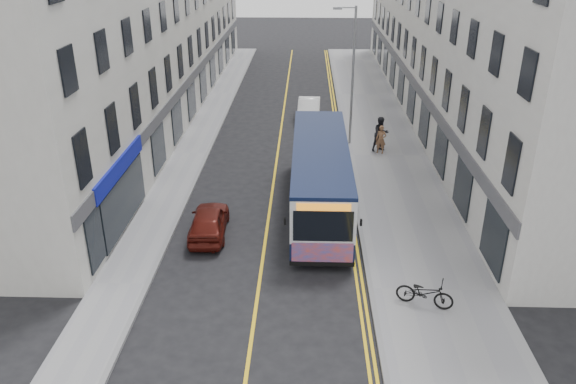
# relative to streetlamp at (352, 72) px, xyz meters

# --- Properties ---
(ground) EXTENTS (140.00, 140.00, 0.00)m
(ground) POSITION_rel_streetlamp_xyz_m (-4.17, -14.00, -4.38)
(ground) COLOR black
(ground) RESTS_ON ground
(pavement_east) EXTENTS (4.50, 64.00, 0.12)m
(pavement_east) POSITION_rel_streetlamp_xyz_m (2.08, -2.00, -4.32)
(pavement_east) COLOR gray
(pavement_east) RESTS_ON ground
(pavement_west) EXTENTS (2.00, 64.00, 0.12)m
(pavement_west) POSITION_rel_streetlamp_xyz_m (-9.17, -2.00, -4.32)
(pavement_west) COLOR gray
(pavement_west) RESTS_ON ground
(kerb_east) EXTENTS (0.18, 64.00, 0.13)m
(kerb_east) POSITION_rel_streetlamp_xyz_m (-0.17, -2.00, -4.32)
(kerb_east) COLOR slate
(kerb_east) RESTS_ON ground
(kerb_west) EXTENTS (0.18, 64.00, 0.13)m
(kerb_west) POSITION_rel_streetlamp_xyz_m (-8.17, -2.00, -4.32)
(kerb_west) COLOR slate
(kerb_west) RESTS_ON ground
(road_centre_line) EXTENTS (0.12, 64.00, 0.01)m
(road_centre_line) POSITION_rel_streetlamp_xyz_m (-4.17, -2.00, -4.38)
(road_centre_line) COLOR yellow
(road_centre_line) RESTS_ON ground
(road_dbl_yellow_inner) EXTENTS (0.10, 64.00, 0.01)m
(road_dbl_yellow_inner) POSITION_rel_streetlamp_xyz_m (-0.62, -2.00, -4.38)
(road_dbl_yellow_inner) COLOR yellow
(road_dbl_yellow_inner) RESTS_ON ground
(road_dbl_yellow_outer) EXTENTS (0.10, 64.00, 0.01)m
(road_dbl_yellow_outer) POSITION_rel_streetlamp_xyz_m (-0.42, -2.00, -4.38)
(road_dbl_yellow_outer) COLOR yellow
(road_dbl_yellow_outer) RESTS_ON ground
(terrace_east) EXTENTS (6.00, 46.00, 13.00)m
(terrace_east) POSITION_rel_streetlamp_xyz_m (7.33, 7.00, 2.12)
(terrace_east) COLOR silver
(terrace_east) RESTS_ON ground
(terrace_west) EXTENTS (6.00, 46.00, 13.00)m
(terrace_west) POSITION_rel_streetlamp_xyz_m (-13.17, 7.00, 2.12)
(terrace_west) COLOR silver
(terrace_west) RESTS_ON ground
(streetlamp) EXTENTS (1.32, 0.18, 8.00)m
(streetlamp) POSITION_rel_streetlamp_xyz_m (0.00, 0.00, 0.00)
(streetlamp) COLOR gray
(streetlamp) RESTS_ON ground
(city_bus) EXTENTS (2.49, 10.67, 3.10)m
(city_bus) POSITION_rel_streetlamp_xyz_m (-1.88, -8.79, -2.69)
(city_bus) COLOR #0B1432
(city_bus) RESTS_ON ground
(bicycle) EXTENTS (2.03, 1.25, 1.01)m
(bicycle) POSITION_rel_streetlamp_xyz_m (1.51, -16.17, -3.76)
(bicycle) COLOR black
(bicycle) RESTS_ON pavement_east
(pedestrian_near) EXTENTS (0.68, 0.54, 1.62)m
(pedestrian_near) POSITION_rel_streetlamp_xyz_m (1.71, -1.66, -3.45)
(pedestrian_near) COLOR brown
(pedestrian_near) RESTS_ON pavement_east
(pedestrian_far) EXTENTS (1.20, 1.10, 2.01)m
(pedestrian_far) POSITION_rel_streetlamp_xyz_m (1.74, -1.29, -3.26)
(pedestrian_far) COLOR black
(pedestrian_far) RESTS_ON pavement_east
(car_white) EXTENTS (1.60, 4.23, 1.38)m
(car_white) POSITION_rel_streetlamp_xyz_m (-2.37, 5.01, -3.69)
(car_white) COLOR white
(car_white) RESTS_ON ground
(car_maroon) EXTENTS (1.65, 3.77, 1.26)m
(car_maroon) POSITION_rel_streetlamp_xyz_m (-6.56, -11.32, -3.75)
(car_maroon) COLOR #52130D
(car_maroon) RESTS_ON ground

